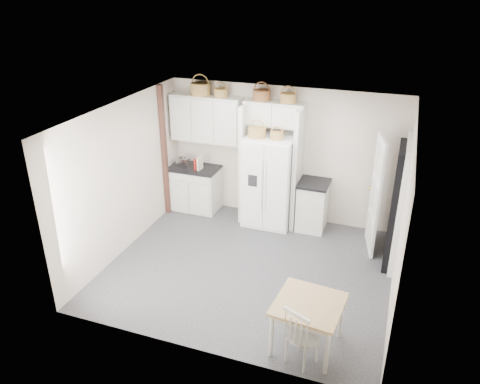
% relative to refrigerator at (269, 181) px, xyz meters
% --- Properties ---
extents(floor, '(4.50, 4.50, 0.00)m').
position_rel_refrigerator_xyz_m(floor, '(0.15, -1.62, -0.88)').
color(floor, '#2B2B2B').
rests_on(floor, ground).
extents(ceiling, '(4.50, 4.50, 0.00)m').
position_rel_refrigerator_xyz_m(ceiling, '(0.15, -1.62, 1.72)').
color(ceiling, white).
rests_on(ceiling, wall_back).
extents(wall_back, '(4.50, 0.00, 4.50)m').
position_rel_refrigerator_xyz_m(wall_back, '(0.15, 0.38, 0.42)').
color(wall_back, beige).
rests_on(wall_back, floor).
extents(wall_left, '(0.00, 4.00, 4.00)m').
position_rel_refrigerator_xyz_m(wall_left, '(-2.10, -1.62, 0.42)').
color(wall_left, beige).
rests_on(wall_left, floor).
extents(wall_right, '(0.00, 4.00, 4.00)m').
position_rel_refrigerator_xyz_m(wall_right, '(2.40, -1.62, 0.42)').
color(wall_right, beige).
rests_on(wall_right, floor).
extents(refrigerator, '(0.91, 0.73, 1.75)m').
position_rel_refrigerator_xyz_m(refrigerator, '(0.00, 0.00, 0.00)').
color(refrigerator, white).
rests_on(refrigerator, floor).
extents(base_cab_left, '(0.95, 0.60, 0.88)m').
position_rel_refrigerator_xyz_m(base_cab_left, '(-1.59, 0.08, -0.44)').
color(base_cab_left, silver).
rests_on(base_cab_left, floor).
extents(base_cab_right, '(0.51, 0.62, 0.91)m').
position_rel_refrigerator_xyz_m(base_cab_right, '(0.83, 0.08, -0.42)').
color(base_cab_right, silver).
rests_on(base_cab_right, floor).
extents(dining_table, '(0.90, 0.90, 0.69)m').
position_rel_refrigerator_xyz_m(dining_table, '(1.43, -3.07, -0.53)').
color(dining_table, '#9B7642').
rests_on(dining_table, floor).
extents(windsor_chair, '(0.51, 0.49, 0.81)m').
position_rel_refrigerator_xyz_m(windsor_chair, '(1.43, -3.37, -0.47)').
color(windsor_chair, silver).
rests_on(windsor_chair, floor).
extents(counter_left, '(0.99, 0.64, 0.04)m').
position_rel_refrigerator_xyz_m(counter_left, '(-1.59, 0.08, 0.02)').
color(counter_left, black).
rests_on(counter_left, base_cab_left).
extents(counter_right, '(0.56, 0.66, 0.04)m').
position_rel_refrigerator_xyz_m(counter_right, '(0.83, 0.08, 0.05)').
color(counter_right, black).
rests_on(counter_right, base_cab_right).
extents(toaster, '(0.29, 0.21, 0.18)m').
position_rel_refrigerator_xyz_m(toaster, '(-1.82, 0.05, 0.13)').
color(toaster, silver).
rests_on(toaster, counter_left).
extents(cookbook_red, '(0.05, 0.15, 0.23)m').
position_rel_refrigerator_xyz_m(cookbook_red, '(-1.50, 0.00, 0.15)').
color(cookbook_red, '#B1170F').
rests_on(cookbook_red, counter_left).
extents(cookbook_cream, '(0.06, 0.18, 0.27)m').
position_rel_refrigerator_xyz_m(cookbook_cream, '(-1.43, 0.00, 0.17)').
color(cookbook_cream, beige).
rests_on(cookbook_cream, counter_left).
extents(basket_upper_b, '(0.38, 0.38, 0.22)m').
position_rel_refrigerator_xyz_m(basket_upper_b, '(-1.45, 0.21, 1.59)').
color(basket_upper_b, olive).
rests_on(basket_upper_b, upper_cabinet).
extents(basket_upper_c, '(0.27, 0.27, 0.15)m').
position_rel_refrigerator_xyz_m(basket_upper_c, '(-1.04, 0.21, 1.55)').
color(basket_upper_c, olive).
rests_on(basket_upper_c, upper_cabinet).
extents(basket_bridge_a, '(0.33, 0.33, 0.19)m').
position_rel_refrigerator_xyz_m(basket_bridge_a, '(-0.25, 0.21, 1.57)').
color(basket_bridge_a, '#582B11').
rests_on(basket_bridge_a, bridge_cabinet).
extents(basket_bridge_b, '(0.29, 0.29, 0.17)m').
position_rel_refrigerator_xyz_m(basket_bridge_b, '(0.24, 0.21, 1.56)').
color(basket_bridge_b, olive).
rests_on(basket_bridge_b, bridge_cabinet).
extents(basket_fridge_a, '(0.33, 0.33, 0.18)m').
position_rel_refrigerator_xyz_m(basket_fridge_a, '(-0.23, -0.10, 0.96)').
color(basket_fridge_a, olive).
rests_on(basket_fridge_a, refrigerator).
extents(basket_fridge_b, '(0.24, 0.24, 0.13)m').
position_rel_refrigerator_xyz_m(basket_fridge_b, '(0.14, -0.10, 0.94)').
color(basket_fridge_b, olive).
rests_on(basket_fridge_b, refrigerator).
extents(upper_cabinet, '(1.40, 0.34, 0.90)m').
position_rel_refrigerator_xyz_m(upper_cabinet, '(-1.35, 0.21, 1.02)').
color(upper_cabinet, silver).
rests_on(upper_cabinet, wall_back).
extents(bridge_cabinet, '(1.12, 0.34, 0.45)m').
position_rel_refrigerator_xyz_m(bridge_cabinet, '(-0.00, 0.21, 1.25)').
color(bridge_cabinet, silver).
rests_on(bridge_cabinet, wall_back).
extents(fridge_panel_left, '(0.08, 0.60, 2.30)m').
position_rel_refrigerator_xyz_m(fridge_panel_left, '(-0.51, 0.08, 0.27)').
color(fridge_panel_left, silver).
rests_on(fridge_panel_left, floor).
extents(fridge_panel_right, '(0.08, 0.60, 2.30)m').
position_rel_refrigerator_xyz_m(fridge_panel_right, '(0.51, 0.08, 0.27)').
color(fridge_panel_right, silver).
rests_on(fridge_panel_right, floor).
extents(trim_post, '(0.09, 0.09, 2.60)m').
position_rel_refrigerator_xyz_m(trim_post, '(-2.05, -0.27, 0.42)').
color(trim_post, '#311A13').
rests_on(trim_post, floor).
extents(doorway_void, '(0.18, 0.85, 2.05)m').
position_rel_refrigerator_xyz_m(doorway_void, '(2.31, -0.62, 0.15)').
color(doorway_void, black).
rests_on(doorway_void, floor).
extents(door_slab, '(0.21, 0.79, 2.05)m').
position_rel_refrigerator_xyz_m(door_slab, '(1.95, -0.28, 0.15)').
color(door_slab, white).
rests_on(door_slab, floor).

